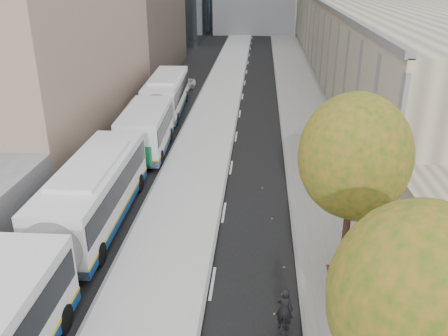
# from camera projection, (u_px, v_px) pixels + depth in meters

# --- Properties ---
(bus_platform) EXTENTS (4.25, 150.00, 0.15)m
(bus_platform) POSITION_uv_depth(u_px,v_px,m) (213.00, 116.00, 40.28)
(bus_platform) COLOR silver
(bus_platform) RESTS_ON ground
(sidewalk) EXTENTS (4.75, 150.00, 0.08)m
(sidewalk) POSITION_uv_depth(u_px,v_px,m) (308.00, 118.00, 39.73)
(sidewalk) COLOR gray
(sidewalk) RESTS_ON ground
(building_tan) EXTENTS (18.00, 92.00, 8.00)m
(building_tan) POSITION_uv_depth(u_px,v_px,m) (376.00, 29.00, 64.01)
(building_tan) COLOR gray
(building_tan) RESTS_ON ground
(bus_shelter) EXTENTS (1.90, 4.40, 2.53)m
(bus_shelter) POSITION_uv_depth(u_px,v_px,m) (415.00, 260.00, 16.72)
(bus_shelter) COLOR #383A3F
(bus_shelter) RESTS_ON sidewalk
(tree_b) EXTENTS (4.00, 4.00, 6.97)m
(tree_b) POSITION_uv_depth(u_px,v_px,m) (419.00, 301.00, 10.28)
(tree_b) COLOR black
(tree_b) RESTS_ON sidewalk
(tree_c) EXTENTS (4.20, 4.20, 7.28)m
(tree_c) POSITION_uv_depth(u_px,v_px,m) (355.00, 157.00, 17.54)
(tree_c) COLOR black
(tree_c) RESTS_ON sidewalk
(bus_near) EXTENTS (2.90, 18.57, 3.09)m
(bus_near) POSITION_uv_depth(u_px,v_px,m) (62.00, 237.00, 19.10)
(bus_near) COLOR white
(bus_near) RESTS_ON ground
(bus_far) EXTENTS (3.58, 18.63, 3.09)m
(bus_far) POSITION_uv_depth(u_px,v_px,m) (159.00, 106.00, 37.03)
(bus_far) COLOR white
(bus_far) RESTS_ON ground
(cyclist) EXTENTS (0.80, 1.67, 2.05)m
(cyclist) POSITION_uv_depth(u_px,v_px,m) (284.00, 320.00, 15.93)
(cyclist) COLOR black
(cyclist) RESTS_ON ground
(distant_car) EXTENTS (2.55, 3.88, 1.23)m
(distant_car) POSITION_uv_depth(u_px,v_px,m) (183.00, 85.00, 48.66)
(distant_car) COLOR silver
(distant_car) RESTS_ON ground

